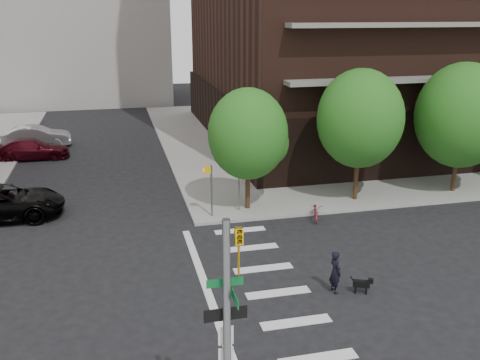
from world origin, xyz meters
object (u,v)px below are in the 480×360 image
object	(u,v)px
scooter	(316,211)
dog_walker	(335,272)
parked_car_maroon	(32,149)
parked_car_silver	(37,136)

from	to	relation	value
scooter	dog_walker	world-z (taller)	dog_walker
parked_car_maroon	parked_car_silver	world-z (taller)	parked_car_silver
parked_car_maroon	scooter	distance (m)	21.42
parked_car_maroon	scooter	xyz separation A→B (m)	(15.07, -15.22, -0.28)
parked_car_silver	scooter	world-z (taller)	parked_car_silver
parked_car_maroon	scooter	world-z (taller)	parked_car_maroon
parked_car_maroon	dog_walker	bearing A→B (deg)	-149.82
parked_car_maroon	parked_car_silver	distance (m)	3.62
parked_car_maroon	dog_walker	distance (m)	25.71
parked_car_maroon	parked_car_silver	xyz separation A→B (m)	(-0.10, 3.61, 0.09)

